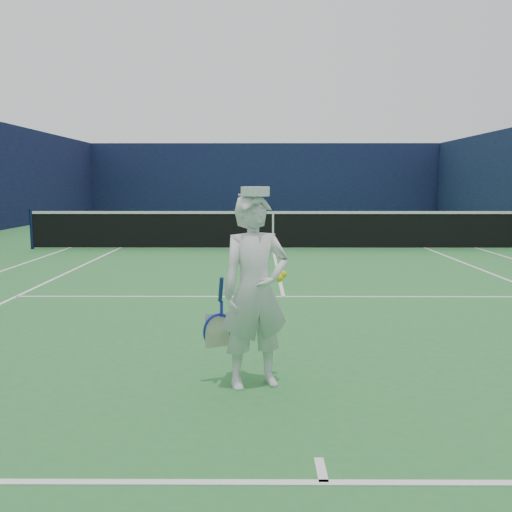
# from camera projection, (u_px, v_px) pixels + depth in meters

# --- Properties ---
(ground) EXTENTS (80.00, 80.00, 0.00)m
(ground) POSITION_uv_depth(u_px,v_px,m) (273.00, 249.00, 15.11)
(ground) COLOR #2B7233
(ground) RESTS_ON ground
(court_markings) EXTENTS (11.03, 23.83, 0.01)m
(court_markings) POSITION_uv_depth(u_px,v_px,m) (273.00, 249.00, 15.11)
(court_markings) COLOR white
(court_markings) RESTS_ON ground
(windscreen_fence) EXTENTS (20.12, 36.12, 4.00)m
(windscreen_fence) POSITION_uv_depth(u_px,v_px,m) (273.00, 173.00, 14.86)
(windscreen_fence) COLOR #0E1534
(windscreen_fence) RESTS_ON ground
(tennis_net) EXTENTS (12.88, 0.09, 1.07)m
(tennis_net) POSITION_uv_depth(u_px,v_px,m) (273.00, 228.00, 15.04)
(tennis_net) COLOR #141E4C
(tennis_net) RESTS_ON ground
(tennis_player) EXTENTS (0.84, 0.58, 1.71)m
(tennis_player) POSITION_uv_depth(u_px,v_px,m) (255.00, 291.00, 4.83)
(tennis_player) COLOR white
(tennis_player) RESTS_ON ground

